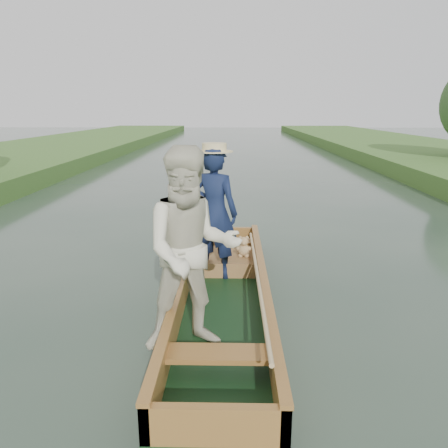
{
  "coord_description": "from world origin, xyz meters",
  "views": [
    {
      "loc": [
        0.12,
        -5.15,
        2.45
      ],
      "look_at": [
        0.0,
        0.6,
        0.95
      ],
      "focal_mm": 35.0,
      "sensor_mm": 36.0,
      "label": 1
    }
  ],
  "objects": [
    {
      "name": "ground",
      "position": [
        0.0,
        0.0,
        0.0
      ],
      "size": [
        120.0,
        120.0,
        0.0
      ],
      "primitive_type": "plane",
      "color": "#283D30",
      "rests_on": "ground"
    },
    {
      "name": "trees_far",
      "position": [
        1.55,
        9.46,
        2.46
      ],
      "size": [
        21.95,
        9.43,
        4.44
      ],
      "color": "#47331E",
      "rests_on": "ground"
    },
    {
      "name": "punt",
      "position": [
        -0.16,
        -0.27,
        0.81
      ],
      "size": [
        1.42,
        5.0,
        2.14
      ],
      "color": "black",
      "rests_on": "ground"
    }
  ]
}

